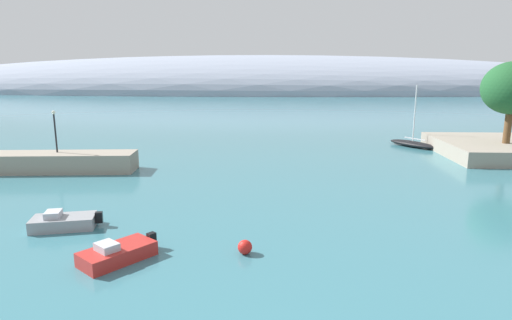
{
  "coord_description": "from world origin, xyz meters",
  "views": [
    {
      "loc": [
        -0.81,
        -11.01,
        9.85
      ],
      "look_at": [
        -2.62,
        27.78,
        1.67
      ],
      "focal_mm": 30.09,
      "sensor_mm": 36.0,
      "label": 1
    }
  ],
  "objects_px": {
    "tree_clump_shore": "(512,88)",
    "mooring_buoy_red": "(245,247)",
    "motorboat_red_alongside_breakwater": "(118,253)",
    "motorboat_grey_foreground": "(64,222)",
    "harbor_lamp_post": "(55,127)",
    "sailboat_black_near_shore": "(412,143)"
  },
  "relations": [
    {
      "from": "sailboat_black_near_shore",
      "to": "mooring_buoy_red",
      "type": "relative_size",
      "value": 9.98
    },
    {
      "from": "mooring_buoy_red",
      "to": "harbor_lamp_post",
      "type": "height_order",
      "value": "harbor_lamp_post"
    },
    {
      "from": "tree_clump_shore",
      "to": "motorboat_red_alongside_breakwater",
      "type": "height_order",
      "value": "tree_clump_shore"
    },
    {
      "from": "motorboat_grey_foreground",
      "to": "mooring_buoy_red",
      "type": "xyz_separation_m",
      "value": [
        11.74,
        -3.32,
        -0.04
      ]
    },
    {
      "from": "sailboat_black_near_shore",
      "to": "motorboat_red_alongside_breakwater",
      "type": "bearing_deg",
      "value": 108.11
    },
    {
      "from": "motorboat_grey_foreground",
      "to": "harbor_lamp_post",
      "type": "relative_size",
      "value": 1.07
    },
    {
      "from": "motorboat_grey_foreground",
      "to": "mooring_buoy_red",
      "type": "bearing_deg",
      "value": 150.58
    },
    {
      "from": "mooring_buoy_red",
      "to": "motorboat_grey_foreground",
      "type": "bearing_deg",
      "value": 164.23
    },
    {
      "from": "motorboat_grey_foreground",
      "to": "harbor_lamp_post",
      "type": "xyz_separation_m",
      "value": [
        -8.2,
        15.49,
        3.99
      ]
    },
    {
      "from": "sailboat_black_near_shore",
      "to": "harbor_lamp_post",
      "type": "distance_m",
      "value": 42.46
    },
    {
      "from": "tree_clump_shore",
      "to": "sailboat_black_near_shore",
      "type": "bearing_deg",
      "value": 141.42
    },
    {
      "from": "harbor_lamp_post",
      "to": "motorboat_grey_foreground",
      "type": "bearing_deg",
      "value": -62.11
    },
    {
      "from": "tree_clump_shore",
      "to": "motorboat_grey_foreground",
      "type": "height_order",
      "value": "tree_clump_shore"
    },
    {
      "from": "motorboat_red_alongside_breakwater",
      "to": "mooring_buoy_red",
      "type": "distance_m",
      "value": 6.73
    },
    {
      "from": "tree_clump_shore",
      "to": "motorboat_grey_foreground",
      "type": "xyz_separation_m",
      "value": [
        -39.51,
        -24.21,
        -7.41
      ]
    },
    {
      "from": "motorboat_grey_foreground",
      "to": "harbor_lamp_post",
      "type": "bearing_deg",
      "value": -75.76
    },
    {
      "from": "tree_clump_shore",
      "to": "motorboat_red_alongside_breakwater",
      "type": "xyz_separation_m",
      "value": [
        -34.4,
        -28.68,
        -7.42
      ]
    },
    {
      "from": "motorboat_grey_foreground",
      "to": "motorboat_red_alongside_breakwater",
      "type": "xyz_separation_m",
      "value": [
        5.11,
        -4.47,
        -0.01
      ]
    },
    {
      "from": "tree_clump_shore",
      "to": "mooring_buoy_red",
      "type": "bearing_deg",
      "value": -135.25
    },
    {
      "from": "sailboat_black_near_shore",
      "to": "harbor_lamp_post",
      "type": "height_order",
      "value": "sailboat_black_near_shore"
    },
    {
      "from": "tree_clump_shore",
      "to": "motorboat_grey_foreground",
      "type": "bearing_deg",
      "value": -148.51
    },
    {
      "from": "mooring_buoy_red",
      "to": "tree_clump_shore",
      "type": "bearing_deg",
      "value": 44.75
    }
  ]
}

